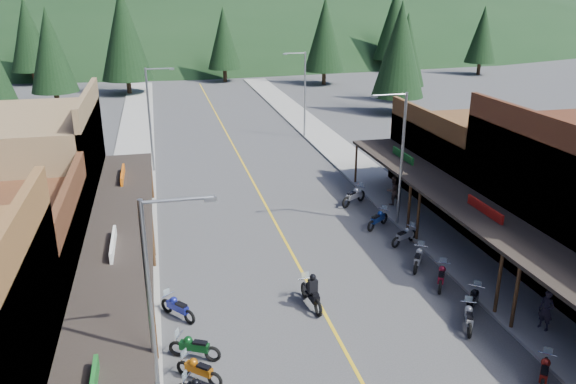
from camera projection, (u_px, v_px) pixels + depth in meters
ground at (322, 308)px, 24.97m from camera, size 220.00×220.00×0.00m
centerline at (248, 173)px, 43.28m from camera, size 0.15×90.00×0.01m
sidewalk_west at (132, 181)px, 41.39m from camera, size 3.40×94.00×0.15m
sidewalk_east at (355, 165)px, 45.12m from camera, size 3.40×94.00×0.15m
shop_west_3 at (28, 178)px, 31.16m from camera, size 10.90×10.20×8.20m
shop_east_2 at (576, 197)px, 28.29m from camera, size 10.90×9.00×8.20m
shop_east_3 at (472, 162)px, 37.41m from camera, size 10.90×10.20×6.20m
streetlight_0 at (156, 312)px, 16.47m from camera, size 2.16×0.18×8.00m
streetlight_1 at (151, 115)px, 42.10m from camera, size 2.16×0.18×8.00m
streetlight_2 at (400, 154)px, 32.27m from camera, size 2.16×0.18×8.00m
streetlight_3 at (303, 91)px, 52.41m from camera, size 2.16×0.18×8.00m
ridge_hill at (178, 43)px, 148.58m from camera, size 310.00×140.00×60.00m
pine_1 at (28, 34)px, 81.45m from camera, size 5.88×5.88×12.50m
pine_2 at (124, 33)px, 73.21m from camera, size 6.72×6.72×14.00m
pine_3 at (224, 38)px, 84.05m from camera, size 5.04×5.04×11.00m
pine_4 at (325, 34)px, 81.31m from camera, size 5.88×5.88×12.50m
pine_5 at (395, 23)px, 95.47m from camera, size 6.72×6.72×14.00m
pine_6 at (483, 34)px, 91.23m from camera, size 5.04×5.04×11.00m
pine_9 at (406, 50)px, 69.15m from camera, size 4.93×4.93×10.80m
pine_10 at (50, 50)px, 64.58m from camera, size 5.38×5.38×11.60m
pine_11 at (400, 49)px, 61.61m from camera, size 5.82×5.82×12.40m
bike_west_6 at (199, 369)px, 20.13m from camera, size 1.88×1.75×1.10m
bike_west_7 at (194, 346)px, 21.36m from camera, size 2.13×1.52×1.17m
bike_west_8 at (178, 306)px, 24.03m from camera, size 1.80×2.00×1.16m
bike_east_5 at (544, 371)px, 20.01m from camera, size 1.77×1.89×1.11m
bike_east_6 at (469, 317)px, 23.32m from camera, size 1.43×2.05×1.12m
bike_east_7 at (473, 300)px, 24.50m from camera, size 1.94×1.99×1.19m
bike_east_8 at (441, 275)px, 26.62m from camera, size 1.65×2.11×1.17m
bike_east_9 at (418, 257)px, 28.42m from camera, size 1.74×2.08×1.18m
bike_east_10 at (404, 235)px, 31.06m from camera, size 2.07×1.47×1.13m
bike_east_11 at (378, 218)px, 33.22m from camera, size 2.09×1.83×1.20m
bike_east_12 at (354, 195)px, 36.81m from camera, size 2.35×1.93×1.32m
rider_on_bike at (311, 293)px, 24.87m from camera, size 1.01×2.37×1.75m
pedestrian_east_a at (546, 310)px, 22.92m from camera, size 0.62×0.75×1.77m
pedestrian_east_b at (393, 190)px, 36.35m from camera, size 1.03×0.73×1.92m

